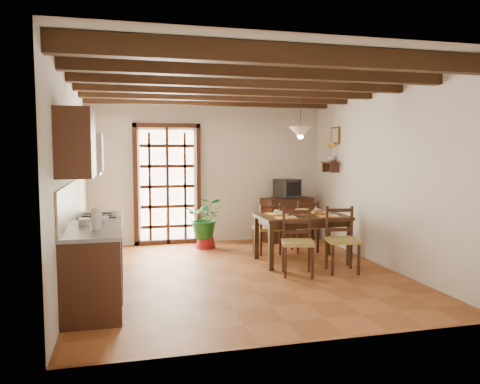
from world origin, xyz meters
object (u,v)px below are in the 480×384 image
object	(u,v)px
dining_table	(302,221)
crt_tv	(287,188)
chair_near_right	(342,252)
pendant_lamp	(300,131)
potted_plant	(206,217)
kitchen_counter	(96,258)
chair_far_right	(305,236)
chair_near_left	(297,254)
chair_far_left	(267,238)
sideboard	(287,219)

from	to	relation	value
dining_table	crt_tv	bearing A→B (deg)	77.35
chair_near_right	pendant_lamp	distance (m)	1.99
dining_table	potted_plant	bearing A→B (deg)	132.09
kitchen_counter	chair_far_right	size ratio (longest dim) A/B	2.49
chair_near_left	chair_far_right	size ratio (longest dim) A/B	1.05
chair_far_left	potted_plant	world-z (taller)	potted_plant
dining_table	sideboard	bearing A→B (deg)	77.39
dining_table	crt_tv	size ratio (longest dim) A/B	2.63
chair_far_left	chair_far_right	size ratio (longest dim) A/B	0.98
dining_table	pendant_lamp	xyz separation A→B (m)	(0.00, 0.10, 1.42)
kitchen_counter	potted_plant	distance (m)	3.06
dining_table	sideboard	xyz separation A→B (m)	(0.39, 1.76, -0.24)
chair_far_left	crt_tv	xyz separation A→B (m)	(0.74, 1.05, 0.76)
crt_tv	dining_table	bearing A→B (deg)	-124.82
chair_far_right	dining_table	bearing A→B (deg)	65.95
kitchen_counter	chair_near_right	size ratio (longest dim) A/B	2.36
crt_tv	potted_plant	xyz separation A→B (m)	(-1.69, -0.33, -0.47)
chair_near_left	pendant_lamp	world-z (taller)	pendant_lamp
dining_table	pendant_lamp	distance (m)	1.42
chair_far_right	pendant_lamp	xyz separation A→B (m)	(-0.35, -0.61, 1.79)
sideboard	chair_far_right	bearing A→B (deg)	-105.71
crt_tv	potted_plant	world-z (taller)	potted_plant
kitchen_counter	dining_table	world-z (taller)	kitchen_counter
kitchen_counter	chair_far_left	size ratio (longest dim) A/B	2.54
chair_near_right	crt_tv	bearing A→B (deg)	99.08
chair_near_right	pendant_lamp	world-z (taller)	pendant_lamp
chair_far_left	crt_tv	world-z (taller)	crt_tv
chair_near_left	crt_tv	xyz separation A→B (m)	(0.73, 2.47, 0.74)
chair_far_left	crt_tv	bearing A→B (deg)	-129.56
kitchen_counter	sideboard	size ratio (longest dim) A/B	2.26
chair_near_left	sideboard	world-z (taller)	chair_near_left
chair_far_left	potted_plant	distance (m)	1.22
potted_plant	pendant_lamp	world-z (taller)	pendant_lamp
chair_far_left	sideboard	size ratio (longest dim) A/B	0.89
kitchen_counter	potted_plant	xyz separation A→B (m)	(1.78, 2.49, 0.10)
chair_near_right	potted_plant	world-z (taller)	potted_plant
sideboard	pendant_lamp	distance (m)	2.38
kitchen_counter	dining_table	size ratio (longest dim) A/B	1.62
dining_table	sideboard	distance (m)	1.82
chair_far_left	chair_far_right	xyz separation A→B (m)	(0.69, 0.00, 0.01)
chair_near_right	chair_far_right	world-z (taller)	chair_near_right
chair_far_right	pendant_lamp	size ratio (longest dim) A/B	1.07
crt_tv	potted_plant	distance (m)	1.78
chair_far_right	sideboard	distance (m)	1.06
crt_tv	pendant_lamp	distance (m)	2.00
chair_near_left	kitchen_counter	bearing A→B (deg)	-157.90
chair_far_right	potted_plant	distance (m)	1.81
chair_near_right	crt_tv	xyz separation A→B (m)	(0.04, 2.47, 0.74)
chair_near_right	potted_plant	bearing A→B (deg)	137.58
kitchen_counter	crt_tv	bearing A→B (deg)	39.10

